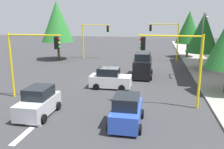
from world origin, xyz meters
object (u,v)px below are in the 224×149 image
tree_opposite_side (57,22)px  traffic_signal_near_right (31,53)px  traffic_signal_near_left (175,56)px  tree_roadside_mid (203,33)px  traffic_signal_far_right (94,34)px  traffic_signal_far_left (166,35)px  street_lamp_curbside (203,39)px  car_silver (38,103)px  delivery_van_black (143,66)px  car_white (110,79)px  car_blue (127,111)px  tree_roadside_far (189,27)px

tree_opposite_side → traffic_signal_near_right: bearing=16.5°
traffic_signal_near_left → tree_roadside_mid: (-14.00, 4.34, 0.88)m
traffic_signal_far_right → traffic_signal_far_left: (0.00, 11.39, 0.11)m
street_lamp_curbside → car_silver: street_lamp_curbside is taller
street_lamp_curbside → tree_opposite_side: (-8.39, -20.20, 1.62)m
delivery_van_black → car_white: 5.78m
traffic_signal_far_right → car_blue: size_ratio=1.50×
traffic_signal_far_left → tree_roadside_far: bearing=136.5°
tree_opposite_side → delivery_van_black: size_ratio=1.89×
car_silver → traffic_signal_near_left: bearing=109.7°
traffic_signal_far_left → car_silver: (23.28, -9.21, -3.17)m
traffic_signal_far_right → car_white: bearing=19.9°
tree_roadside_mid → car_silver: size_ratio=1.92×
traffic_signal_near_left → street_lamp_curbside: bearing=159.8°
traffic_signal_near_right → car_silver: traffic_signal_near_right is taller
traffic_signal_near_right → car_blue: bearing=65.9°
traffic_signal_far_right → tree_roadside_mid: (6.00, 15.68, 0.81)m
traffic_signal_far_right → traffic_signal_near_left: bearing=29.6°
tree_opposite_side → car_blue: bearing=32.2°
traffic_signal_near_left → street_lamp_curbside: size_ratio=0.78×
traffic_signal_near_left → traffic_signal_far_right: bearing=-150.4°
tree_roadside_far → car_blue: 28.84m
street_lamp_curbside → car_blue: size_ratio=1.88×
traffic_signal_far_left → traffic_signal_near_left: bearing=-0.1°
traffic_signal_near_right → car_blue: (3.71, 8.31, -2.93)m
tree_roadside_mid → car_white: bearing=-44.7°
traffic_signal_far_left → tree_roadside_far: size_ratio=0.75×
traffic_signal_far_right → traffic_signal_near_right: 20.00m
traffic_signal_far_right → traffic_signal_near_left: 22.99m
traffic_signal_near_left → delivery_van_black: 9.81m
car_white → car_blue: bearing=18.3°
traffic_signal_far_right → street_lamp_curbside: 18.15m
car_silver → car_blue: same height
car_silver → street_lamp_curbside: bearing=135.4°
traffic_signal_far_left → delivery_van_black: size_ratio=1.20×
tree_roadside_mid → car_blue: (17.71, -7.34, -3.87)m
traffic_signal_near_right → street_lamp_curbside: size_ratio=0.77×
delivery_van_black → car_white: bearing=-29.0°
tree_opposite_side → car_silver: bearing=19.4°
car_blue → traffic_signal_far_right: bearing=-160.6°
car_white → traffic_signal_far_right: bearing=-160.1°
tree_roadside_mid → delivery_van_black: size_ratio=1.51×
tree_opposite_side → delivery_van_black: bearing=57.2°
tree_opposite_side → car_silver: size_ratio=2.40×
street_lamp_curbside → tree_roadside_far: bearing=178.8°
car_blue → street_lamp_curbside: bearing=153.8°
delivery_van_black → car_silver: bearing=-27.5°
traffic_signal_near_left → street_lamp_curbside: 10.25m
traffic_signal_near_right → tree_roadside_far: tree_roadside_far is taller
tree_roadside_mid → delivery_van_black: 9.32m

